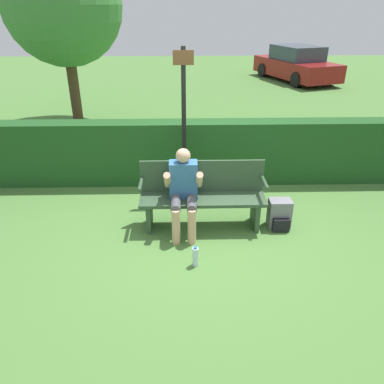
% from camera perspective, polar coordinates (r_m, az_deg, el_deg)
% --- Properties ---
extents(ground_plane, '(40.00, 40.00, 0.00)m').
position_cam_1_polar(ground_plane, '(5.36, 1.58, -5.21)').
color(ground_plane, '#4C7A38').
extents(hedge_back, '(12.00, 0.41, 1.09)m').
position_cam_1_polar(hedge_back, '(6.50, 0.94, 6.05)').
color(hedge_back, '#1E4C1E').
rests_on(hedge_back, ground).
extents(park_bench, '(1.73, 0.46, 0.92)m').
position_cam_1_polar(park_bench, '(5.19, 1.61, -0.40)').
color(park_bench, '#334C33').
rests_on(park_bench, ground).
extents(person_seated, '(0.51, 0.62, 1.16)m').
position_cam_1_polar(person_seated, '(4.99, -1.31, 0.58)').
color(person_seated, '#336699').
rests_on(person_seated, ground).
extents(backpack, '(0.31, 0.29, 0.41)m').
position_cam_1_polar(backpack, '(5.40, 13.19, -3.35)').
color(backpack, slate).
rests_on(backpack, ground).
extents(water_bottle, '(0.08, 0.08, 0.27)m').
position_cam_1_polar(water_bottle, '(4.55, 0.52, -9.81)').
color(water_bottle, silver).
rests_on(water_bottle, ground).
extents(signpost, '(0.30, 0.09, 2.31)m').
position_cam_1_polar(signpost, '(5.86, -1.25, 11.18)').
color(signpost, black).
rests_on(signpost, ground).
extents(parked_car, '(2.89, 4.38, 1.37)m').
position_cam_1_polar(parked_car, '(16.76, 15.54, 18.21)').
color(parked_car, maroon).
rests_on(parked_car, ground).
extents(tree, '(2.82, 2.82, 4.25)m').
position_cam_1_polar(tree, '(10.34, -19.11, 25.31)').
color(tree, '#4C3823').
rests_on(tree, ground).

